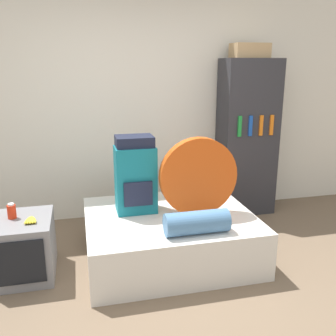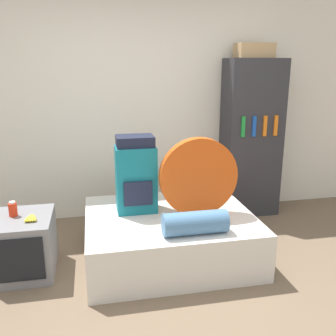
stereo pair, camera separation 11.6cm
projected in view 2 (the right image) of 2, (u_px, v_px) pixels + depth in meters
The scene contains 11 objects.
ground_plane at pixel (177, 309), 2.83m from camera, with size 16.00×16.00×0.00m, color brown.
wall_back at pixel (140, 108), 4.38m from camera, with size 8.00×0.05×2.60m.
bed at pixel (169, 235), 3.56m from camera, with size 1.54×1.28×0.43m.
backpack at pixel (136, 175), 3.51m from camera, with size 0.37×0.30×0.72m.
tent_bag at pixel (198, 177), 3.41m from camera, with size 0.73×0.10×0.73m.
sleeping_roll at pixel (195, 223), 3.07m from camera, with size 0.54×0.19×0.19m.
television at pixel (25, 245), 3.29m from camera, with size 0.49×0.61×0.52m.
canister at pixel (13, 209), 3.23m from camera, with size 0.07×0.07×0.13m.
banana_bunch at pixel (31, 218), 3.17m from camera, with size 0.12×0.15×0.03m.
bookshelf at pixel (251, 139), 4.49m from camera, with size 0.66×0.42×1.86m.
cardboard_box at pixel (254, 51), 4.24m from camera, with size 0.41×0.26×0.16m.
Camera 2 is at (-0.56, -2.38, 1.79)m, focal length 40.00 mm.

